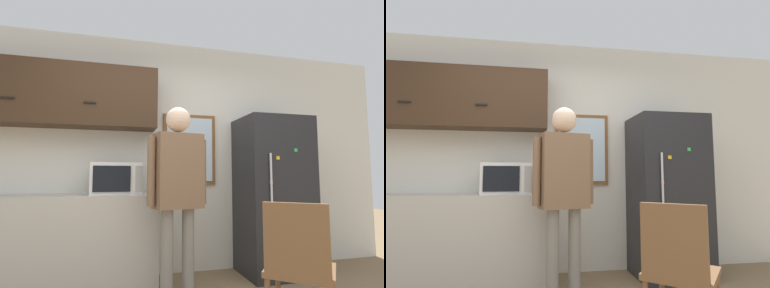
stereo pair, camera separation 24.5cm
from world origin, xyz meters
The scene contains 8 objects.
back_wall centered at (0.00, 1.88, 1.35)m, with size 6.00×0.06×2.70m.
counter centered at (-1.14, 1.57, 0.46)m, with size 2.12×0.57×0.91m.
upper_cabinets centered at (-1.14, 1.68, 1.93)m, with size 2.12×0.36×0.65m.
microwave centered at (-0.49, 1.55, 1.07)m, with size 0.50×0.41×0.32m.
person centered at (0.04, 1.04, 1.06)m, with size 0.57×0.31×1.73m.
refrigerator centered at (1.27, 1.53, 0.88)m, with size 0.77×0.66×1.77m.
chair centered at (0.69, 0.20, 0.52)m, with size 0.62×0.62×0.93m.
window centered at (0.35, 1.84, 1.41)m, with size 0.63×0.05×0.83m.
Camera 1 is at (-0.52, -1.61, 1.10)m, focal length 28.00 mm.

